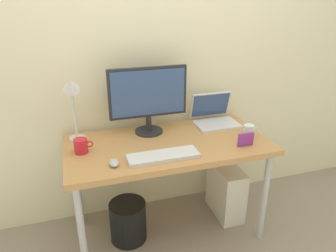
{
  "coord_description": "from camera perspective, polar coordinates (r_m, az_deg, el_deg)",
  "views": [
    {
      "loc": [
        -0.58,
        -1.85,
        1.67
      ],
      "look_at": [
        0.0,
        0.0,
        0.85
      ],
      "focal_mm": 34.2,
      "sensor_mm": 36.0,
      "label": 1
    }
  ],
  "objects": [
    {
      "name": "ground_plane",
      "position": [
        2.56,
        0.0,
        -17.9
      ],
      "size": [
        6.0,
        6.0,
        0.0
      ],
      "primitive_type": "plane",
      "color": "gray"
    },
    {
      "name": "keyboard",
      "position": [
        1.96,
        -0.89,
        -5.36
      ],
      "size": [
        0.44,
        0.14,
        0.02
      ],
      "primitive_type": "cube",
      "color": "silver",
      "rests_on": "desk"
    },
    {
      "name": "computer_tower",
      "position": [
        2.63,
        10.27,
        -11.28
      ],
      "size": [
        0.18,
        0.36,
        0.42
      ],
      "primitive_type": "cube",
      "color": "silver",
      "rests_on": "ground_plane"
    },
    {
      "name": "wastebasket",
      "position": [
        2.41,
        -7.1,
        -16.54
      ],
      "size": [
        0.26,
        0.26,
        0.3
      ],
      "primitive_type": "cylinder",
      "color": "black",
      "rests_on": "ground_plane"
    },
    {
      "name": "glass_cup",
      "position": [
        2.26,
        14.18,
        -1.02
      ],
      "size": [
        0.11,
        0.07,
        0.1
      ],
      "color": "silver",
      "rests_on": "desk"
    },
    {
      "name": "coffee_mug",
      "position": [
        2.07,
        -15.24,
        -3.44
      ],
      "size": [
        0.12,
        0.08,
        0.09
      ],
      "color": "red",
      "rests_on": "desk"
    },
    {
      "name": "monitor",
      "position": [
        2.21,
        -3.56,
        5.3
      ],
      "size": [
        0.55,
        0.2,
        0.47
      ],
      "color": "#232328",
      "rests_on": "desk"
    },
    {
      "name": "photo_frame",
      "position": [
        2.15,
        13.67,
        -2.31
      ],
      "size": [
        0.11,
        0.02,
        0.09
      ],
      "primitive_type": "cube",
      "rotation": [
        0.06,
        0.0,
        0.0
      ],
      "color": "purple",
      "rests_on": "desk"
    },
    {
      "name": "laptop",
      "position": [
        2.47,
        8.22,
        1.76
      ],
      "size": [
        0.32,
        0.28,
        0.22
      ],
      "color": "silver",
      "rests_on": "desk"
    },
    {
      "name": "back_wall",
      "position": [
        2.35,
        -2.97,
        13.74
      ],
      "size": [
        4.4,
        0.04,
        2.6
      ],
      "primitive_type": "cube",
      "color": "beige",
      "rests_on": "ground_plane"
    },
    {
      "name": "mouse",
      "position": [
        1.9,
        -9.62,
        -6.49
      ],
      "size": [
        0.06,
        0.09,
        0.03
      ],
      "primitive_type": "ellipsoid",
      "color": "#B2B2B7",
      "rests_on": "desk"
    },
    {
      "name": "desk",
      "position": [
        2.18,
        0.0,
        -4.53
      ],
      "size": [
        1.36,
        0.67,
        0.73
      ],
      "color": "#B7844C",
      "rests_on": "ground_plane"
    },
    {
      "name": "desk_lamp",
      "position": [
        2.14,
        -16.72,
        5.25
      ],
      "size": [
        0.11,
        0.16,
        0.46
      ],
      "color": "silver",
      "rests_on": "desk"
    }
  ]
}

